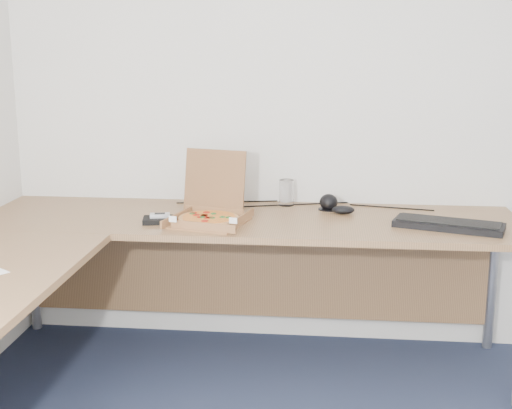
# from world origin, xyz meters

# --- Properties ---
(room_shell) EXTENTS (3.50, 3.50, 2.50)m
(room_shell) POSITION_xyz_m (0.00, 0.00, 1.25)
(room_shell) COLOR silver
(room_shell) RESTS_ON ground
(desk) EXTENTS (2.50, 2.20, 0.73)m
(desk) POSITION_xyz_m (-0.82, 0.97, 0.70)
(desk) COLOR brown
(desk) RESTS_ON ground
(pizza_box) EXTENTS (0.30, 0.35, 0.31)m
(pizza_box) POSITION_xyz_m (-0.66, 1.28, 0.77)
(pizza_box) COLOR brown
(pizza_box) RESTS_ON desk
(drinking_glass) EXTENTS (0.07, 0.07, 0.13)m
(drinking_glass) POSITION_xyz_m (-0.34, 1.67, 0.79)
(drinking_glass) COLOR silver
(drinking_glass) RESTS_ON desk
(keyboard) EXTENTS (0.49, 0.30, 0.03)m
(keyboard) POSITION_xyz_m (0.40, 1.29, 0.74)
(keyboard) COLOR black
(keyboard) RESTS_ON desk
(mouse) EXTENTS (0.12, 0.08, 0.04)m
(mouse) POSITION_xyz_m (-0.06, 1.51, 0.75)
(mouse) COLOR black
(mouse) RESTS_ON desk
(wallet) EXTENTS (0.15, 0.13, 0.02)m
(wallet) POSITION_xyz_m (-0.89, 1.26, 0.74)
(wallet) COLOR black
(wallet) RESTS_ON desk
(phone) EXTENTS (0.10, 0.06, 0.02)m
(phone) POSITION_xyz_m (-0.89, 1.27, 0.76)
(phone) COLOR #B2B5BA
(phone) RESTS_ON wallet
(dome_speaker) EXTENTS (0.10, 0.10, 0.08)m
(dome_speaker) POSITION_xyz_m (-0.13, 1.59, 0.77)
(dome_speaker) COLOR black
(dome_speaker) RESTS_ON desk
(cable_bundle) EXTENTS (0.62, 0.13, 0.01)m
(cable_bundle) POSITION_xyz_m (-0.28, 1.68, 0.73)
(cable_bundle) COLOR black
(cable_bundle) RESTS_ON desk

